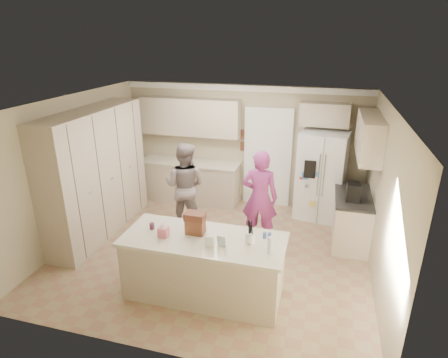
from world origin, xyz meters
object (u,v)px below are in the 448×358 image
(utensil_crock, at_px, (250,238))
(teen_boy, at_px, (185,186))
(coffee_maker, at_px, (353,192))
(island_base, at_px, (204,267))
(tissue_box, at_px, (164,232))
(dollhouse_body, at_px, (195,226))
(teen_girl, at_px, (260,198))
(refrigerator, at_px, (321,176))

(utensil_crock, height_order, teen_boy, teen_boy)
(coffee_maker, xyz_separation_m, island_base, (-2.05, -1.90, -0.63))
(utensil_crock, relative_size, tissue_box, 1.07)
(island_base, bearing_deg, teen_boy, 117.81)
(dollhouse_body, xyz_separation_m, teen_boy, (-0.84, 1.78, -0.18))
(coffee_maker, distance_m, tissue_box, 3.28)
(dollhouse_body, relative_size, teen_girl, 0.15)
(teen_boy, height_order, teen_girl, teen_girl)
(island_base, distance_m, teen_girl, 1.80)
(refrigerator, relative_size, tissue_box, 12.86)
(teen_boy, bearing_deg, coffee_maker, -178.20)
(dollhouse_body, distance_m, teen_boy, 1.98)
(teen_boy, bearing_deg, refrigerator, -154.64)
(coffee_maker, distance_m, teen_girl, 1.59)
(refrigerator, height_order, teen_boy, refrigerator)
(utensil_crock, distance_m, teen_boy, 2.47)
(tissue_box, bearing_deg, teen_girl, 59.70)
(coffee_maker, bearing_deg, dollhouse_body, -140.71)
(refrigerator, distance_m, coffee_maker, 1.23)
(teen_girl, bearing_deg, teen_boy, -9.59)
(island_base, distance_m, dollhouse_body, 0.62)
(utensil_crock, distance_m, teen_girl, 1.64)
(island_base, distance_m, tissue_box, 0.79)
(island_base, relative_size, teen_girl, 1.27)
(refrigerator, height_order, dollhouse_body, refrigerator)
(refrigerator, height_order, island_base, refrigerator)
(refrigerator, xyz_separation_m, utensil_crock, (-0.85, -2.94, 0.10))
(refrigerator, relative_size, utensil_crock, 12.00)
(island_base, bearing_deg, coffee_maker, 42.83)
(island_base, xyz_separation_m, teen_girl, (0.49, 1.68, 0.43))
(coffee_maker, distance_m, dollhouse_body, 2.84)
(coffee_maker, relative_size, teen_girl, 0.17)
(tissue_box, bearing_deg, dollhouse_body, 26.57)
(teen_girl, bearing_deg, coffee_maker, -173.83)
(utensil_crock, height_order, teen_girl, teen_girl)
(refrigerator, bearing_deg, tissue_box, -114.29)
(coffee_maker, bearing_deg, teen_girl, -172.01)
(refrigerator, bearing_deg, dollhouse_body, -110.46)
(refrigerator, distance_m, teen_boy, 2.73)
(island_base, height_order, utensil_crock, utensil_crock)
(utensil_crock, distance_m, dollhouse_body, 0.80)
(tissue_box, xyz_separation_m, teen_boy, (-0.44, 1.98, -0.14))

